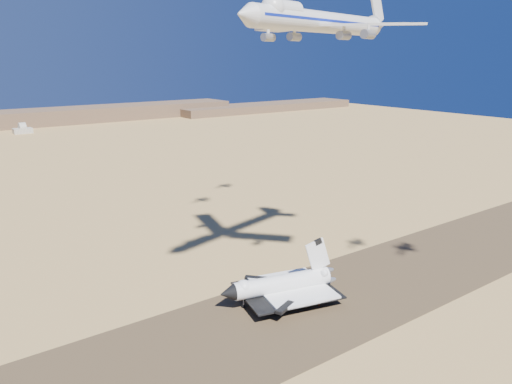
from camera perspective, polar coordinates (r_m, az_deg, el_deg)
ground at (r=153.69m, az=-1.79°, el=-15.96°), size 1200.00×1200.00×0.00m
runway at (r=153.67m, az=-1.79°, el=-15.95°), size 600.00×50.00×0.06m
ridgeline at (r=655.19m, az=-23.93°, el=7.54°), size 960.00×90.00×18.00m
shuttle at (r=170.09m, az=2.87°, el=-10.63°), size 41.64×31.76×20.44m
carrier_747 at (r=160.24m, az=7.08°, el=18.77°), size 80.07×60.18×19.94m
crew_a at (r=169.67m, az=7.21°, el=-12.56°), size 0.39×0.58×1.58m
crew_b at (r=173.54m, az=6.58°, el=-11.87°), size 0.69×0.89×1.61m
crew_c at (r=170.39m, az=5.87°, el=-12.37°), size 1.10×0.82×1.68m
chase_jet_c at (r=209.35m, az=0.52°, el=19.15°), size 14.26×8.26×3.62m
chase_jet_d at (r=241.50m, az=3.37°, el=18.90°), size 14.56×8.30×3.68m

